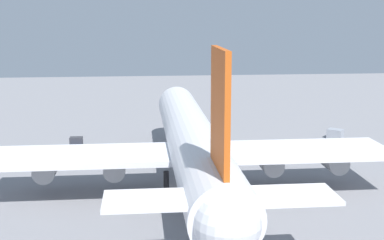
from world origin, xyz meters
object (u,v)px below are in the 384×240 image
Objects in this scene: cargo_container_aft at (335,134)px; safety_cone_nose at (174,135)px; fuel_truck at (76,146)px; cargo_airplane at (192,142)px.

safety_cone_nose is (3.93, 28.76, -0.51)m from cargo_container_aft.
fuel_truck reaches higher than safety_cone_nose.
safety_cone_nose is at bearing -60.34° from fuel_truck.
safety_cone_nose is at bearing 0.87° from cargo_airplane.
fuel_truck is (18.52, 17.03, -4.81)m from cargo_airplane.
safety_cone_nose is (9.46, -16.61, -0.79)m from fuel_truck.
cargo_container_aft reaches higher than safety_cone_nose.
cargo_airplane is 37.51m from cargo_container_aft.
cargo_airplane is at bearing -179.13° from safety_cone_nose.
cargo_container_aft is 4.50× the size of safety_cone_nose.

